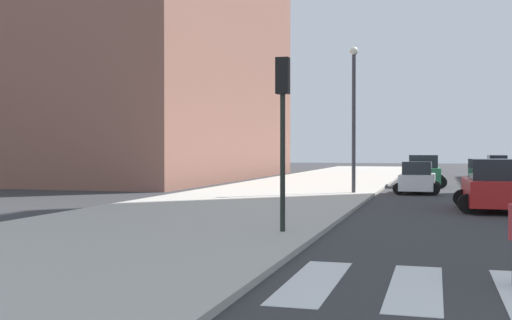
{
  "coord_description": "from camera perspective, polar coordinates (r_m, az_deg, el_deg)",
  "views": [
    {
      "loc": [
        -4.17,
        -7.26,
        2.39
      ],
      "look_at": [
        -13.29,
        24.71,
        1.86
      ],
      "focal_mm": 44.36,
      "sensor_mm": 36.0,
      "label": 1
    }
  ],
  "objects": [
    {
      "name": "sidewalk_kerb_west",
      "position": [
        28.51,
        -0.49,
        -3.74
      ],
      "size": [
        10.0,
        120.0,
        0.15
      ],
      "primitive_type": "cube",
      "color": "#B2ADA3",
      "rests_on": "ground"
    },
    {
      "name": "street_lamp",
      "position": [
        33.67,
        8.81,
        4.75
      ],
      "size": [
        0.44,
        0.44,
        7.65
      ],
      "color": "#38383D",
      "rests_on": "sidewalk_kerb_west"
    },
    {
      "name": "car_green_third",
      "position": [
        42.44,
        14.84,
        -1.04
      ],
      "size": [
        2.97,
        4.67,
        2.06
      ],
      "rotation": [
        0.0,
        0.0,
        0.03
      ],
      "color": "#236B42",
      "rests_on": "ground"
    },
    {
      "name": "car_white_second",
      "position": [
        35.72,
        14.36,
        -1.63
      ],
      "size": [
        2.52,
        3.97,
        1.75
      ],
      "rotation": [
        0.0,
        0.0,
        -0.03
      ],
      "color": "silver",
      "rests_on": "ground"
    },
    {
      "name": "traffic_light_far_corner",
      "position": [
        17.39,
        2.43,
        4.59
      ],
      "size": [
        0.36,
        0.41,
        4.77
      ],
      "color": "black",
      "rests_on": "sidewalk_kerb_west"
    },
    {
      "name": "lane_divider_paint",
      "position": [
        47.51,
        20.95,
        -2.02
      ],
      "size": [
        0.16,
        80.0,
        0.01
      ],
      "primitive_type": "cube",
      "color": "yellow",
      "rests_on": "ground"
    },
    {
      "name": "car_blue_nearest",
      "position": [
        65.85,
        20.93,
        -0.46
      ],
      "size": [
        2.76,
        4.3,
        1.88
      ],
      "rotation": [
        0.0,
        0.0,
        3.19
      ],
      "color": "#2D479E",
      "rests_on": "ground"
    },
    {
      "name": "car_red_fourth",
      "position": [
        26.43,
        20.59,
        -2.26
      ],
      "size": [
        2.93,
        4.61,
        2.04
      ],
      "rotation": [
        0.0,
        0.0,
        0.03
      ],
      "color": "red",
      "rests_on": "ground"
    },
    {
      "name": "low_rise_brick_west",
      "position": [
        54.55,
        -9.08,
        10.15
      ],
      "size": [
        16.0,
        32.0,
        22.31
      ],
      "primitive_type": "cube",
      "color": "#875748",
      "rests_on": "ground"
    }
  ]
}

